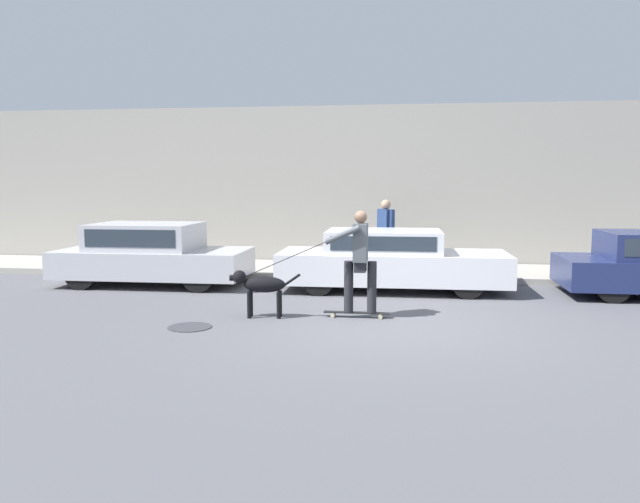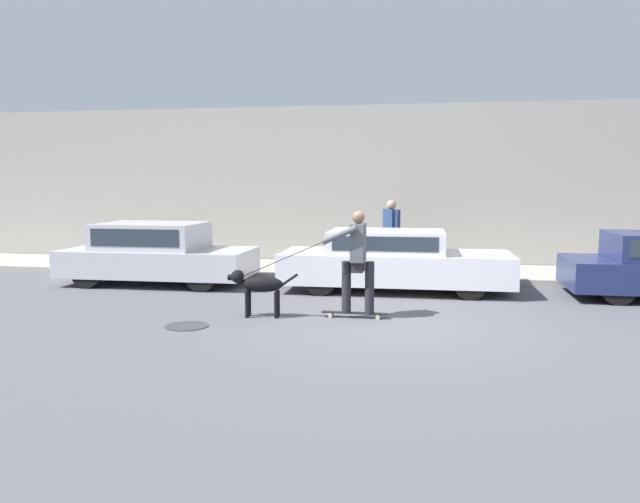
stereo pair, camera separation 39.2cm
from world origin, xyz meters
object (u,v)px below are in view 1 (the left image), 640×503
at_px(parked_car_1, 391,261).
at_px(skateboarder, 360,257).
at_px(dog, 260,286).
at_px(pedestrian_with_bag, 385,231).
at_px(parked_car_0, 151,255).

relative_size(parked_car_1, skateboarder, 1.90).
bearing_deg(dog, pedestrian_with_bag, -114.80).
xyz_separation_m(parked_car_0, pedestrian_with_bag, (4.85, 2.06, 0.40)).
relative_size(parked_car_0, dog, 3.49).
distance_m(parked_car_1, skateboarder, 2.68).
xyz_separation_m(skateboarder, pedestrian_with_bag, (0.23, 4.68, 0.06)).
height_order(skateboarder, pedestrian_with_bag, pedestrian_with_bag).
distance_m(parked_car_0, dog, 4.16).
bearing_deg(parked_car_1, pedestrian_with_bag, 94.16).
bearing_deg(dog, skateboarder, -176.91).
bearing_deg(dog, parked_car_1, -129.64).
distance_m(parked_car_0, parked_car_1, 5.03).
xyz_separation_m(dog, pedestrian_with_bag, (1.81, 4.90, 0.52)).
xyz_separation_m(parked_car_1, pedestrian_with_bag, (-0.19, 2.06, 0.44)).
relative_size(parked_car_0, pedestrian_with_bag, 2.45).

